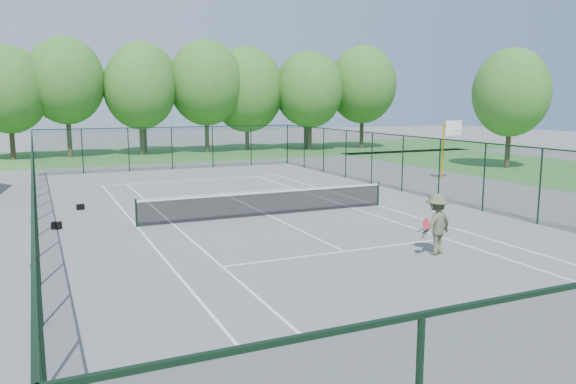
# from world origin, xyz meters

# --- Properties ---
(ground) EXTENTS (140.00, 140.00, 0.00)m
(ground) POSITION_xyz_m (0.00, 0.00, 0.00)
(ground) COLOR slate
(ground) RESTS_ON ground
(grass_far) EXTENTS (80.00, 16.00, 0.01)m
(grass_far) POSITION_xyz_m (0.00, 30.00, 0.01)
(grass_far) COLOR #418338
(grass_far) RESTS_ON ground
(court_lines) EXTENTS (11.05, 23.85, 0.01)m
(court_lines) POSITION_xyz_m (0.00, 0.00, 0.00)
(court_lines) COLOR white
(court_lines) RESTS_ON ground
(tennis_net) EXTENTS (11.08, 0.08, 1.10)m
(tennis_net) POSITION_xyz_m (0.00, 0.00, 0.58)
(tennis_net) COLOR black
(tennis_net) RESTS_ON ground
(fence_enclosure) EXTENTS (18.05, 36.05, 3.02)m
(fence_enclosure) POSITION_xyz_m (0.00, 0.00, 1.56)
(fence_enclosure) COLOR #16331E
(fence_enclosure) RESTS_ON ground
(tree_line_far) EXTENTS (39.40, 6.40, 9.70)m
(tree_line_far) POSITION_xyz_m (0.00, 30.00, 5.99)
(tree_line_far) COLOR #463726
(tree_line_far) RESTS_ON ground
(basketball_goal) EXTENTS (1.20, 1.43, 3.65)m
(basketball_goal) POSITION_xyz_m (14.34, 5.71, 2.57)
(basketball_goal) COLOR #D0AA00
(basketball_goal) RESTS_ON ground
(tree_side) EXTENTS (5.42, 5.42, 8.59)m
(tree_side) POSITION_xyz_m (22.45, 8.83, 5.41)
(tree_side) COLOR #463726
(tree_side) RESTS_ON ground
(sports_bag_a) EXTENTS (0.40, 0.32, 0.28)m
(sports_bag_a) POSITION_xyz_m (-8.33, 0.90, 0.14)
(sports_bag_a) COLOR black
(sports_bag_a) RESTS_ON ground
(sports_bag_b) EXTENTS (0.35, 0.25, 0.25)m
(sports_bag_b) POSITION_xyz_m (-7.20, 4.63, 0.12)
(sports_bag_b) COLOR black
(sports_bag_b) RESTS_ON ground
(tennis_player) EXTENTS (1.65, 0.98, 1.92)m
(tennis_player) POSITION_xyz_m (2.48, -7.86, 0.96)
(tennis_player) COLOR #565A3E
(tennis_player) RESTS_ON ground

